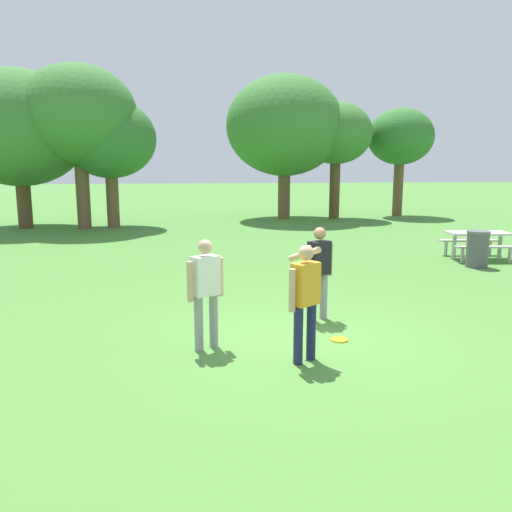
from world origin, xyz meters
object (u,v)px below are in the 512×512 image
(picnic_table_near, at_px, (478,239))
(frisbee, at_px, (339,339))
(person_thrower, at_px, (206,287))
(person_catcher, at_px, (319,267))
(tree_broad_center, at_px, (78,116))
(tree_slender_mid, at_px, (285,126))
(person_bystander, at_px, (305,294))
(tree_far_right, at_px, (110,140))
(tree_back_left, at_px, (336,134))
(trash_can_beside_table, at_px, (477,249))
(tree_back_right, at_px, (400,138))
(tree_tall_left, at_px, (18,128))

(picnic_table_near, bearing_deg, frisbee, -132.80)
(person_thrower, relative_size, person_catcher, 1.00)
(tree_broad_center, height_order, tree_slender_mid, tree_slender_mid)
(person_thrower, relative_size, person_bystander, 1.00)
(person_bystander, xyz_separation_m, tree_far_right, (-4.87, 15.73, 2.67))
(person_bystander, distance_m, tree_back_left, 19.05)
(picnic_table_near, xyz_separation_m, trash_can_beside_table, (-0.63, -1.11, -0.08))
(tree_back_left, distance_m, tree_back_right, 3.63)
(person_catcher, height_order, frisbee, person_catcher)
(tree_back_right, bearing_deg, frisbee, -114.26)
(trash_can_beside_table, distance_m, tree_far_right, 14.90)
(person_catcher, height_order, tree_far_right, tree_far_right)
(person_thrower, distance_m, tree_back_right, 21.06)
(frisbee, bearing_deg, person_catcher, 94.20)
(frisbee, height_order, picnic_table_near, picnic_table_near)
(tree_broad_center, distance_m, tree_far_right, 1.49)
(tree_slender_mid, bearing_deg, person_catcher, -97.73)
(tree_far_right, height_order, tree_back_right, tree_back_right)
(tree_broad_center, bearing_deg, tree_tall_left, 168.89)
(frisbee, height_order, tree_slender_mid, tree_slender_mid)
(tree_far_right, bearing_deg, trash_can_beside_table, -42.31)
(person_catcher, xyz_separation_m, tree_far_right, (-5.52, 13.88, 2.69))
(tree_slender_mid, bearing_deg, tree_tall_left, -168.87)
(trash_can_beside_table, height_order, tree_back_right, tree_back_right)
(person_thrower, xyz_separation_m, tree_broad_center, (-4.68, 14.80, 3.62))
(person_bystander, xyz_separation_m, tree_slender_mid, (2.87, 18.18, 3.43))
(tree_tall_left, height_order, tree_back_right, tree_tall_left)
(person_bystander, distance_m, tree_broad_center, 16.97)
(person_catcher, relative_size, person_bystander, 1.00)
(tree_far_right, relative_size, tree_slender_mid, 0.78)
(picnic_table_near, bearing_deg, trash_can_beside_table, -119.55)
(picnic_table_near, distance_m, tree_tall_left, 17.83)
(person_thrower, distance_m, tree_slender_mid, 18.35)
(picnic_table_near, bearing_deg, tree_tall_left, 149.37)
(person_catcher, bearing_deg, picnic_table_near, 41.38)
(frisbee, xyz_separation_m, tree_far_right, (-5.60, 14.96, 3.62))
(picnic_table_near, relative_size, tree_slender_mid, 0.27)
(person_thrower, height_order, tree_far_right, tree_far_right)
(person_bystander, xyz_separation_m, tree_tall_left, (-8.51, 15.95, 3.11))
(trash_can_beside_table, height_order, tree_back_left, tree_back_left)
(person_bystander, relative_size, tree_far_right, 0.31)
(tree_broad_center, relative_size, tree_back_right, 1.22)
(person_catcher, relative_size, frisbee, 6.12)
(trash_can_beside_table, bearing_deg, tree_tall_left, 145.19)
(person_bystander, height_order, tree_back_right, tree_back_right)
(picnic_table_near, height_order, tree_far_right, tree_far_right)
(tree_tall_left, relative_size, tree_back_right, 1.20)
(person_thrower, height_order, tree_tall_left, tree_tall_left)
(tree_back_right, bearing_deg, tree_far_right, -167.28)
(picnic_table_near, xyz_separation_m, tree_far_right, (-11.40, 8.69, 3.07))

